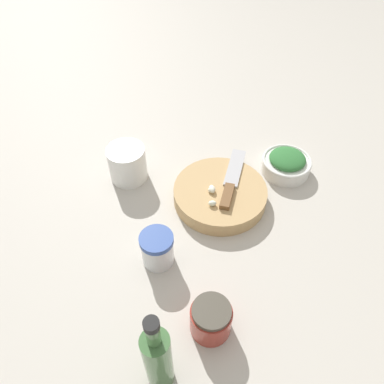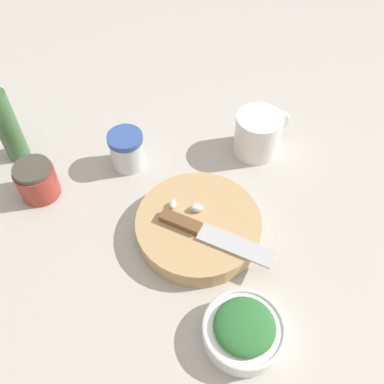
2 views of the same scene
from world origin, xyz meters
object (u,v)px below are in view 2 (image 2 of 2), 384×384
at_px(oil_bottle, 6,123).
at_px(garlic_cloves, 189,207).
at_px(coffee_mug, 259,134).
at_px(herb_bowl, 244,330).
at_px(honey_jar, 37,180).
at_px(cutting_board, 198,226).
at_px(spice_jar, 127,150).
at_px(chef_knife, 208,234).

bearing_deg(oil_bottle, garlic_cloves, 8.08).
bearing_deg(coffee_mug, herb_bowl, -64.90).
distance_m(herb_bowl, coffee_mug, 0.40).
bearing_deg(honey_jar, oil_bottle, 157.60).
height_order(cutting_board, spice_jar, spice_jar).
bearing_deg(oil_bottle, coffee_mug, 35.35).
height_order(cutting_board, oil_bottle, oil_bottle).
relative_size(coffee_mug, oil_bottle, 0.56).
relative_size(spice_jar, honey_jar, 1.04).
bearing_deg(garlic_cloves, honey_jar, -159.88).
height_order(coffee_mug, honey_jar, coffee_mug).
bearing_deg(coffee_mug, oil_bottle, -144.65).
height_order(spice_jar, honey_jar, spice_jar).
distance_m(chef_knife, oil_bottle, 0.45).
bearing_deg(chef_knife, oil_bottle, -94.26).
height_order(chef_knife, spice_jar, spice_jar).
distance_m(spice_jar, honey_jar, 0.18).
bearing_deg(cutting_board, coffee_mug, 92.77).
bearing_deg(oil_bottle, chef_knife, 3.54).
xyz_separation_m(garlic_cloves, herb_bowl, (0.19, -0.13, -0.02)).
xyz_separation_m(chef_knife, oil_bottle, (-0.44, -0.03, 0.04)).
bearing_deg(herb_bowl, chef_knife, 140.47).
bearing_deg(cutting_board, herb_bowl, -37.58).
xyz_separation_m(garlic_cloves, spice_jar, (-0.18, 0.05, -0.00)).
relative_size(chef_knife, honey_jar, 2.73).
distance_m(cutting_board, herb_bowl, 0.20).
bearing_deg(spice_jar, garlic_cloves, -15.48).
bearing_deg(spice_jar, herb_bowl, -26.59).
height_order(chef_knife, coffee_mug, coffee_mug).
xyz_separation_m(herb_bowl, spice_jar, (-0.37, 0.18, 0.01)).
bearing_deg(honey_jar, garlic_cloves, 20.12).
bearing_deg(spice_jar, cutting_board, -16.46).
bearing_deg(herb_bowl, honey_jar, 176.00).
relative_size(chef_knife, herb_bowl, 1.65).
bearing_deg(garlic_cloves, chef_knife, -25.79).
relative_size(garlic_cloves, coffee_mug, 0.52).
distance_m(chef_knife, garlic_cloves, 0.06).
xyz_separation_m(chef_knife, coffee_mug, (-0.04, 0.26, 0.00)).
xyz_separation_m(coffee_mug, honey_jar, (-0.29, -0.33, -0.01)).
height_order(cutting_board, chef_knife, chef_knife).
height_order(garlic_cloves, oil_bottle, oil_bottle).
xyz_separation_m(spice_jar, oil_bottle, (-0.21, -0.11, 0.05)).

